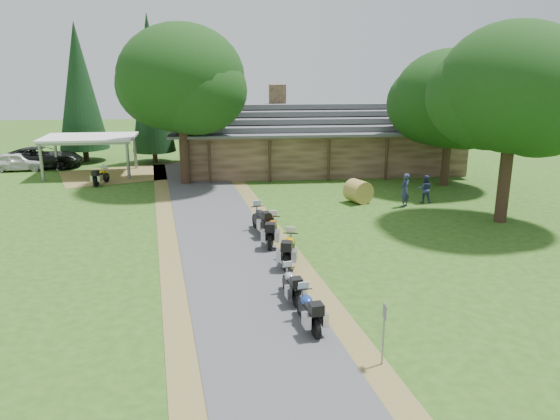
{
  "coord_description": "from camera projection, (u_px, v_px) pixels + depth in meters",
  "views": [
    {
      "loc": [
        -0.64,
        -16.43,
        8.17
      ],
      "look_at": [
        1.51,
        6.82,
        1.6
      ],
      "focal_mm": 35.0,
      "sensor_mm": 36.0,
      "label": 1
    }
  ],
  "objects": [
    {
      "name": "ground",
      "position": [
        253.0,
        313.0,
        18.01
      ],
      "size": [
        120.0,
        120.0,
        0.0
      ],
      "primitive_type": "plane",
      "color": "#2A4D15",
      "rests_on": "ground"
    },
    {
      "name": "driveway",
      "position": [
        236.0,
        269.0,
        21.8
      ],
      "size": [
        51.95,
        51.95,
        0.0
      ],
      "primitive_type": "plane",
      "rotation": [
        0.0,
        0.0,
        0.14
      ],
      "color": "#3E3E41",
      "rests_on": "ground"
    },
    {
      "name": "lodge",
      "position": [
        318.0,
        136.0,
        40.89
      ],
      "size": [
        21.4,
        9.4,
        4.9
      ],
      "primitive_type": null,
      "color": "#4F3828",
      "rests_on": "ground"
    },
    {
      "name": "carport",
      "position": [
        91.0,
        155.0,
        38.92
      ],
      "size": [
        6.48,
        4.42,
        2.76
      ],
      "primitive_type": null,
      "rotation": [
        0.0,
        0.0,
        0.03
      ],
      "color": "white",
      "rests_on": "ground"
    },
    {
      "name": "car_white_sedan",
      "position": [
        17.0,
        159.0,
        40.41
      ],
      "size": [
        2.65,
        5.35,
        1.72
      ],
      "primitive_type": "imported",
      "rotation": [
        0.0,
        0.0,
        1.66
      ],
      "color": "silver",
      "rests_on": "ground"
    },
    {
      "name": "car_dark_suv",
      "position": [
        42.0,
        152.0,
        41.3
      ],
      "size": [
        2.9,
        6.39,
        2.41
      ],
      "primitive_type": "imported",
      "rotation": [
        0.0,
        0.0,
        1.61
      ],
      "color": "black",
      "rests_on": "ground"
    },
    {
      "name": "motorcycle_row_a",
      "position": [
        308.0,
        308.0,
        16.95
      ],
      "size": [
        0.92,
        1.95,
        1.28
      ],
      "primitive_type": null,
      "rotation": [
        0.0,
        0.0,
        1.74
      ],
      "color": "#1E3D9C",
      "rests_on": "ground"
    },
    {
      "name": "motorcycle_row_b",
      "position": [
        291.0,
        283.0,
        18.96
      ],
      "size": [
        0.82,
        1.8,
        1.19
      ],
      "primitive_type": null,
      "rotation": [
        0.0,
        0.0,
        1.72
      ],
      "color": "#A5A6AC",
      "rests_on": "ground"
    },
    {
      "name": "motorcycle_row_c",
      "position": [
        289.0,
        248.0,
        22.16
      ],
      "size": [
        1.1,
        2.12,
        1.38
      ],
      "primitive_type": null,
      "rotation": [
        0.0,
        0.0,
        1.34
      ],
      "color": "#E3A101",
      "rests_on": "ground"
    },
    {
      "name": "motorcycle_row_d",
      "position": [
        272.0,
        229.0,
        24.49
      ],
      "size": [
        1.0,
        2.13,
        1.4
      ],
      "primitive_type": null,
      "rotation": [
        0.0,
        0.0,
        1.4
      ],
      "color": "#D66207",
      "rests_on": "ground"
    },
    {
      "name": "motorcycle_row_e",
      "position": [
        262.0,
        219.0,
        25.97
      ],
      "size": [
        1.26,
        2.26,
        1.47
      ],
      "primitive_type": null,
      "rotation": [
        0.0,
        0.0,
        1.85
      ],
      "color": "black",
      "rests_on": "ground"
    },
    {
      "name": "motorcycle_carport_a",
      "position": [
        101.0,
        175.0,
        36.06
      ],
      "size": [
        1.04,
        1.86,
        1.21
      ],
      "primitive_type": null,
      "rotation": [
        0.0,
        0.0,
        1.29
      ],
      "color": "#C3A600",
      "rests_on": "ground"
    },
    {
      "name": "person_a",
      "position": [
        405.0,
        187.0,
        30.57
      ],
      "size": [
        0.77,
        0.77,
        2.23
      ],
      "primitive_type": "imported",
      "rotation": [
        0.0,
        0.0,
        3.91
      ],
      "color": "navy",
      "rests_on": "ground"
    },
    {
      "name": "person_b",
      "position": [
        425.0,
        187.0,
        31.4
      ],
      "size": [
        0.63,
        0.53,
        1.93
      ],
      "primitive_type": "imported",
      "rotation": [
        0.0,
        0.0,
        2.88
      ],
      "color": "navy",
      "rests_on": "ground"
    },
    {
      "name": "hay_bale",
      "position": [
        358.0,
        191.0,
        31.55
      ],
      "size": [
        1.71,
        1.66,
        1.32
      ],
      "primitive_type": "cylinder",
      "rotation": [
        1.57,
        0.0,
        0.43
      ],
      "color": "olive",
      "rests_on": "ground"
    },
    {
      "name": "sign_post",
      "position": [
        383.0,
        335.0,
        14.77
      ],
      "size": [
        0.33,
        0.05,
        1.82
      ],
      "primitive_type": null,
      "color": "gray",
      "rests_on": "ground"
    },
    {
      "name": "oak_lodge_left",
      "position": [
        182.0,
        99.0,
        34.89
      ],
      "size": [
        8.08,
        8.08,
        11.1
      ],
      "primitive_type": null,
      "color": "#10330F",
      "rests_on": "ground"
    },
    {
      "name": "oak_lodge_right",
      "position": [
        450.0,
        116.0,
        34.81
      ],
      "size": [
        7.35,
        7.35,
        9.07
      ],
      "primitive_type": null,
      "color": "#10330F",
      "rests_on": "ground"
    },
    {
      "name": "oak_driveway",
      "position": [
        512.0,
        115.0,
        26.6
      ],
      "size": [
        7.45,
        7.45,
        10.9
      ],
      "primitive_type": null,
      "color": "#10330F",
      "rests_on": "ground"
    },
    {
      "name": "cedar_near",
      "position": [
        151.0,
        89.0,
        42.38
      ],
      "size": [
        3.4,
        3.4,
        11.45
      ],
      "primitive_type": "cone",
      "color": "black",
      "rests_on": "ground"
    },
    {
      "name": "cedar_far",
      "position": [
        80.0,
        93.0,
        42.94
      ],
      "size": [
        3.87,
        3.87,
        10.87
      ],
      "primitive_type": "cone",
      "color": "black",
      "rests_on": "ground"
    }
  ]
}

